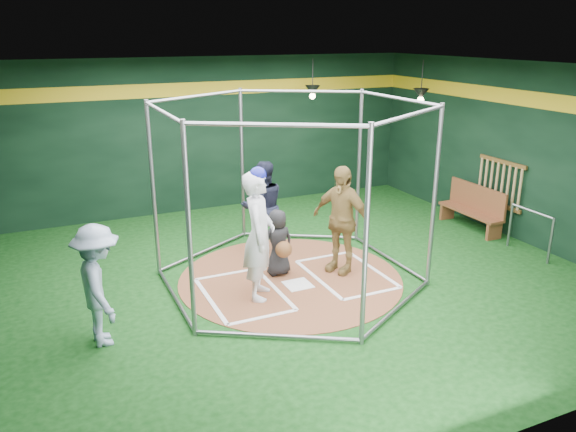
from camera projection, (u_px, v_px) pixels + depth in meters
name	position (u px, v px, depth m)	size (l,w,h in m)	color
room_shell	(290.00, 179.00, 9.05)	(10.10, 9.10, 3.53)	black
clay_disc	(290.00, 278.00, 9.59)	(3.80, 3.80, 0.01)	brown
home_plate	(298.00, 285.00, 9.33)	(0.43, 0.43, 0.01)	white
batter_box_left	(243.00, 294.00, 9.00)	(1.17, 1.77, 0.01)	white
batter_box_right	(346.00, 274.00, 9.75)	(1.17, 1.77, 0.01)	white
batting_cage	(291.00, 194.00, 9.12)	(4.05, 4.67, 3.00)	gray
bat_rack	(500.00, 183.00, 11.54)	(0.07, 1.25, 0.98)	brown
pendant_lamp_near	(313.00, 91.00, 12.71)	(0.34, 0.34, 0.90)	black
pendant_lamp_far	(421.00, 94.00, 12.03)	(0.34, 0.34, 0.90)	black
batter_figure	(259.00, 234.00, 8.63)	(0.77, 0.88, 2.11)	silver
visitor_leopard	(341.00, 219.00, 9.61)	(1.11, 0.46, 1.89)	tan
catcher_figure	(278.00, 243.00, 9.58)	(0.59, 0.59, 1.16)	black
umpire	(263.00, 206.00, 10.58)	(0.85, 0.66, 1.74)	black
bystander_blue	(99.00, 285.00, 7.39)	(1.08, 0.62, 1.68)	#92A6C2
dugout_bench	(473.00, 207.00, 11.90)	(0.38, 1.62, 0.94)	brown
steel_railing	(531.00, 225.00, 10.46)	(0.05, 1.02, 0.88)	gray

